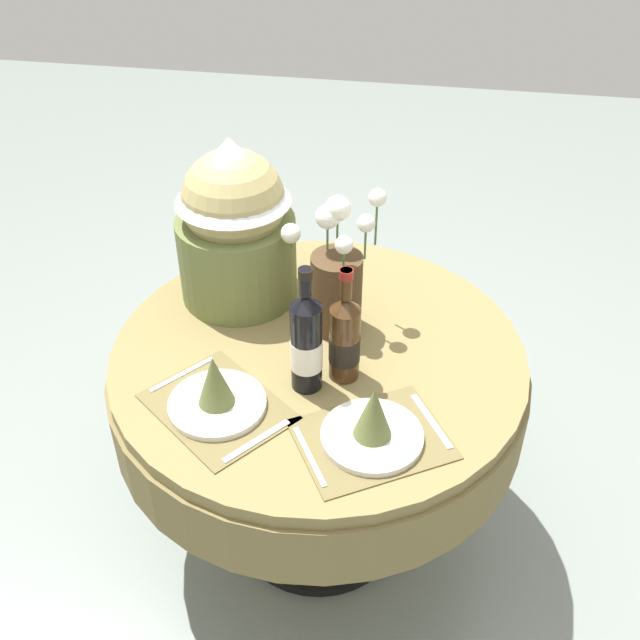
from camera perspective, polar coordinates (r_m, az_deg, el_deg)
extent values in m
plane|color=gray|center=(2.57, -0.11, -15.06)|extent=(8.00, 8.00, 0.00)
cylinder|color=olive|center=(2.04, -0.13, -2.69)|extent=(1.11, 1.11, 0.04)
cylinder|color=olive|center=(2.12, -0.13, -5.02)|extent=(1.13, 1.13, 0.19)
cylinder|color=black|center=(2.29, -0.12, -9.50)|extent=(0.12, 0.12, 0.67)
cylinder|color=black|center=(2.56, -0.11, -14.86)|extent=(0.53, 0.53, 0.03)
cube|color=brown|center=(1.88, -7.68, -6.47)|extent=(0.43, 0.42, 0.00)
cylinder|color=silver|center=(1.88, -7.71, -6.25)|extent=(0.24, 0.24, 0.02)
cone|color=#606B38|center=(1.82, -7.91, -4.48)|extent=(0.09, 0.09, 0.14)
cube|color=silver|center=(1.98, -10.30, -4.02)|extent=(0.13, 0.16, 0.00)
cube|color=silver|center=(1.79, -4.77, -9.01)|extent=(0.13, 0.16, 0.00)
cube|color=brown|center=(1.79, 3.91, -8.89)|extent=(0.43, 0.40, 0.00)
cylinder|color=silver|center=(1.79, 3.92, -8.67)|extent=(0.24, 0.24, 0.02)
cone|color=#606B38|center=(1.73, 4.03, -6.89)|extent=(0.09, 0.09, 0.14)
cube|color=silver|center=(1.75, -0.79, -10.16)|extent=(0.11, 0.17, 0.00)
cube|color=silver|center=(1.85, 8.34, -7.49)|extent=(0.11, 0.17, 0.00)
cylinder|color=#47331E|center=(2.04, 1.24, 2.05)|extent=(0.14, 0.14, 0.23)
sphere|color=white|center=(1.92, 3.48, 7.25)|extent=(0.05, 0.05, 0.05)
cylinder|color=#4C7038|center=(1.95, 3.41, 5.74)|extent=(0.01, 0.01, 0.09)
sphere|color=white|center=(1.96, 0.48, 7.75)|extent=(0.06, 0.06, 0.06)
cylinder|color=#4C7038|center=(1.99, 0.47, 6.25)|extent=(0.01, 0.01, 0.08)
sphere|color=white|center=(1.91, 1.81, 5.65)|extent=(0.05, 0.05, 0.05)
cylinder|color=#4C7038|center=(1.93, 1.78, 4.66)|extent=(0.01, 0.01, 0.05)
sphere|color=white|center=(2.00, -2.21, 6.51)|extent=(0.05, 0.05, 0.05)
cylinder|color=#4C7038|center=(2.01, -2.19, 5.77)|extent=(0.01, 0.01, 0.03)
sphere|color=white|center=(1.97, 4.34, 9.14)|extent=(0.05, 0.05, 0.05)
cylinder|color=#4C7038|center=(2.01, 4.23, 7.21)|extent=(0.01, 0.01, 0.13)
sphere|color=white|center=(1.96, 1.34, 8.37)|extent=(0.07, 0.07, 0.07)
cylinder|color=#4C7038|center=(1.99, 1.31, 6.56)|extent=(0.01, 0.01, 0.10)
cylinder|color=black|center=(1.85, -1.03, -2.06)|extent=(0.08, 0.08, 0.24)
cylinder|color=silver|center=(1.86, -1.02, -2.52)|extent=(0.08, 0.08, 0.08)
cone|color=black|center=(1.76, -1.08, 1.45)|extent=(0.08, 0.08, 0.04)
cylinder|color=black|center=(1.73, -1.10, 2.86)|extent=(0.03, 0.03, 0.07)
cylinder|color=black|center=(1.72, -1.11, 3.50)|extent=(0.03, 0.03, 0.02)
cylinder|color=#422814|center=(1.89, 1.85, -1.76)|extent=(0.08, 0.08, 0.21)
cylinder|color=black|center=(1.90, 1.84, -2.15)|extent=(0.08, 0.08, 0.07)
cone|color=#422814|center=(1.81, 1.93, 1.20)|extent=(0.08, 0.08, 0.03)
cylinder|color=#422814|center=(1.78, 1.96, 2.70)|extent=(0.03, 0.03, 0.08)
cylinder|color=maroon|center=(1.76, 1.98, 3.45)|extent=(0.03, 0.03, 0.02)
cylinder|color=olive|center=(2.18, -6.19, 4.68)|extent=(0.33, 0.33, 0.25)
sphere|color=tan|center=(2.09, -6.52, 8.87)|extent=(0.28, 0.28, 0.28)
cone|color=silver|center=(2.05, -6.70, 11.13)|extent=(0.32, 0.32, 0.18)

